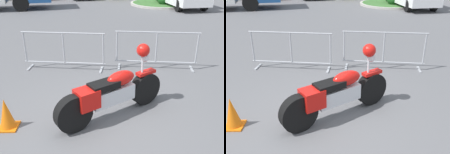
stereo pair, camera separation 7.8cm
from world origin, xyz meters
The scene contains 6 objects.
ground_plane centered at (0.00, 0.00, 0.00)m, with size 120.00×120.00×0.00m, color #5B5B5E.
motorcycle centered at (0.30, 0.18, 0.51)m, with size 2.08×1.49×1.34m.
crowd_barrier_near centered at (-0.98, 2.56, 0.56)m, with size 2.29×0.68×1.07m.
crowd_barrier_far centered at (1.58, 2.56, 0.56)m, with size 2.29×0.68×1.07m.
planter_island centered at (4.28, 14.41, 0.28)m, with size 4.51×4.51×1.12m.
traffic_cone centered at (-1.61, -0.18, 0.29)m, with size 0.34×0.34×0.59m.
Camera 1 is at (0.19, -4.01, 2.76)m, focal length 40.00 mm.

